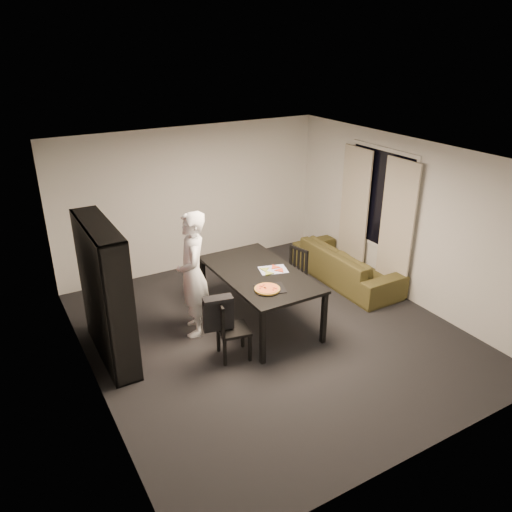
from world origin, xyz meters
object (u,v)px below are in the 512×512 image
person (193,274)px  pepperoni_pizza (267,289)px  chair_left (227,326)px  chair_right (294,270)px  baking_tray (270,289)px  dining_table (259,277)px  sofa (346,264)px  bookshelf (106,293)px

person → pepperoni_pizza: (0.75, -0.78, -0.07)m
chair_left → person: person is taller
pepperoni_pizza → chair_right: bearing=40.8°
chair_right → baking_tray: (-1.02, -0.91, 0.34)m
baking_tray → pepperoni_pizza: pepperoni_pizza is taller
pepperoni_pizza → chair_left: bearing=-176.1°
chair_left → chair_right: chair_left is taller
dining_table → baking_tray: (-0.14, -0.52, 0.08)m
sofa → chair_right: bearing=92.2°
pepperoni_pizza → dining_table: bearing=70.3°
bookshelf → baking_tray: bearing=-20.6°
bookshelf → person: bookshelf is taller
bookshelf → baking_tray: bookshelf is taller
chair_right → sofa: chair_right is taller
chair_left → person: bearing=19.6°
person → sofa: (2.97, 0.19, -0.61)m
dining_table → baking_tray: size_ratio=4.96×
chair_left → baking_tray: size_ratio=2.17×
dining_table → bookshelf: bearing=173.7°
bookshelf → baking_tray: (2.03, -0.76, -0.12)m
bookshelf → chair_right: 3.09m
dining_table → chair_right: bearing=23.5°
chair_right → person: (-1.83, -0.15, 0.43)m
dining_table → pepperoni_pizza: size_ratio=5.66×
sofa → bookshelf: bearing=92.6°
pepperoni_pizza → person: bearing=133.8°
baking_tray → sofa: baking_tray is taller
chair_left → baking_tray: 0.78m
chair_right → pepperoni_pizza: bearing=-63.0°
chair_left → person: 0.94m
chair_left → pepperoni_pizza: pepperoni_pizza is taller
bookshelf → baking_tray: 2.17m
dining_table → chair_left: (-0.83, -0.59, -0.26)m
baking_tray → sofa: 2.41m
chair_right → dining_table: bearing=-80.2°
person → chair_right: bearing=113.5°
dining_table → chair_right: (0.88, 0.38, -0.26)m
chair_left → sofa: size_ratio=0.40×
dining_table → pepperoni_pizza: (-0.20, -0.55, 0.10)m
chair_right → chair_left: bearing=-74.1°
chair_left → person: (-0.12, 0.83, 0.43)m
dining_table → sofa: dining_table is taller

